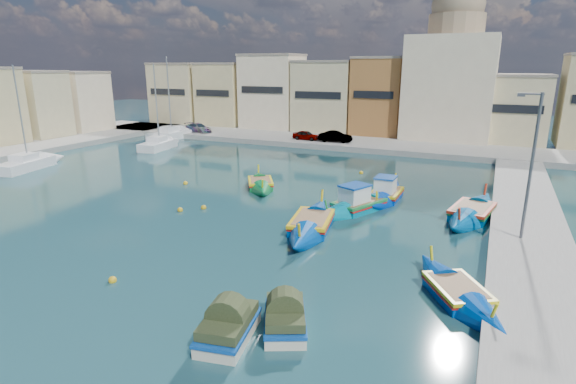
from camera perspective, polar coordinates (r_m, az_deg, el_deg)
The scene contains 19 objects.
ground at distance 26.41m, azimuth -13.54°, elevation -5.14°, with size 160.00×160.00×0.00m, color #164043.
east_quay at distance 21.26m, azimuth 29.18°, elevation -11.37°, with size 4.00×70.00×0.50m, color gray.
north_quay at distance 54.23m, azimuth 7.82°, elevation 6.15°, with size 80.00×8.00×0.60m, color gray.
north_townhouses at distance 59.34m, azimuth 16.46°, elevation 11.05°, with size 83.20×7.87×10.19m.
church_block at distance 59.41m, azimuth 20.07°, elevation 14.06°, with size 10.00×10.00×19.10m.
quay_street_lamp at distance 25.67m, azimuth 28.39°, elevation 2.87°, with size 1.18×0.16×8.00m.
parked_cars at distance 56.50m, azimuth -2.48°, elevation 7.58°, with size 23.52×2.42×1.27m.
luzzu_turquoise_cabin at distance 29.96m, azimuth 8.95°, elevation -1.69°, with size 5.26×8.74×2.80m.
luzzu_blue_cabin at distance 32.77m, azimuth 12.34°, elevation -0.36°, with size 1.96×7.58×2.68m.
luzzu_cyan_mid at distance 30.54m, azimuth 22.32°, elevation -2.50°, with size 3.66×9.13×2.63m.
luzzu_green at distance 35.28m, azimuth -3.52°, elevation 0.97°, with size 5.20×6.86×2.20m.
luzzu_blue_south at distance 26.33m, azimuth 3.04°, elevation -4.13°, with size 3.71×9.37×2.64m.
luzzu_cyan_south at distance 20.05m, azimuth 20.68°, elevation -11.99°, with size 5.29×6.90×2.19m.
tender_near at distance 16.84m, azimuth -0.37°, elevation -15.79°, with size 2.52×3.09×1.34m.
tender_far at distance 16.45m, azimuth -7.58°, elevation -16.70°, with size 2.08×3.12×1.42m.
yacht_north at distance 61.73m, azimuth -13.63°, elevation 7.15°, with size 3.26×8.58×11.18m.
yacht_midnorth at distance 54.77m, azimuth -15.32°, elevation 5.94°, with size 3.13×7.41×10.19m.
yacht_mid at distance 48.90m, azimuth -29.07°, elevation 3.36°, with size 3.81×8.23×10.03m.
mooring_buoys at distance 29.27m, azimuth -4.84°, elevation -2.50°, with size 21.84×25.06×0.36m.
Camera 1 is at (15.69, -19.14, 9.23)m, focal length 28.00 mm.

